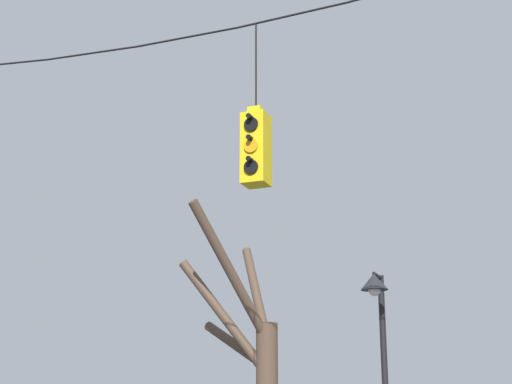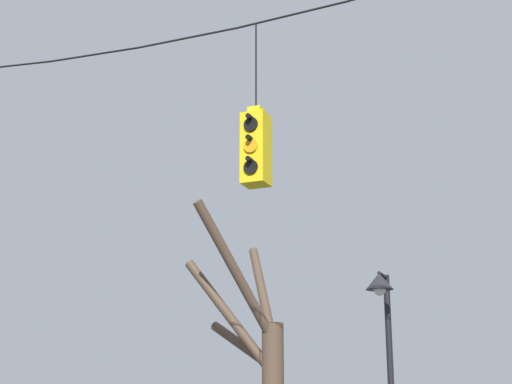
# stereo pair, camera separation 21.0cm
# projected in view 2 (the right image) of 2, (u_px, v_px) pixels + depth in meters

# --- Properties ---
(span_wire) EXTENTS (11.47, 0.03, 0.44)m
(span_wire) POSITION_uv_depth(u_px,v_px,m) (187.00, 30.00, 11.67)
(span_wire) COLOR black
(traffic_light_near_left_pole) EXTENTS (0.34, 0.46, 2.41)m
(traffic_light_near_left_pole) POSITION_uv_depth(u_px,v_px,m) (256.00, 148.00, 10.70)
(traffic_light_near_left_pole) COLOR yellow
(street_lamp) EXTENTS (0.51, 0.88, 4.22)m
(street_lamp) POSITION_uv_depth(u_px,v_px,m) (384.00, 323.00, 14.51)
(street_lamp) COLOR black
(street_lamp) RESTS_ON ground_plane
(bare_tree) EXTENTS (2.08, 3.52, 5.62)m
(bare_tree) POSITION_uv_depth(u_px,v_px,m) (261.00, 367.00, 15.47)
(bare_tree) COLOR brown
(bare_tree) RESTS_ON ground_plane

